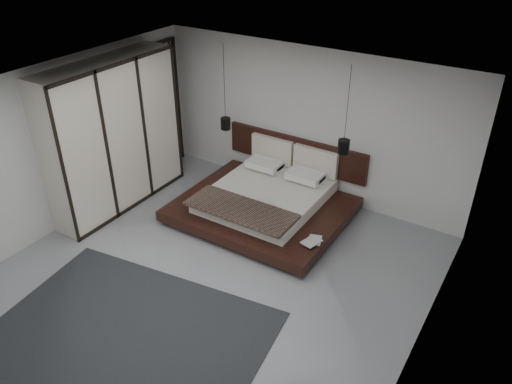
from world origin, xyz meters
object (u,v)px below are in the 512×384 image
Objects in this scene: wardrobe at (114,136)px; pendant_right at (344,146)px; rug at (127,336)px; bed at (266,199)px; pendant_left at (226,123)px; lattice_screen at (164,107)px.

pendant_right is at bearing 22.60° from wardrobe.
rug is (-1.18, -3.95, -1.44)m from pendant_right.
bed is 1.71m from pendant_right.
pendant_right is at bearing 73.35° from rug.
bed is at bearing 23.19° from wardrobe.
rug is at bearing -73.48° from pendant_left.
lattice_screen is at bearing 98.85° from wardrobe.
rug is at bearing -106.65° from pendant_right.
lattice_screen is 1.76× the size of pendant_right.
lattice_screen reaches higher than bed.
pendant_left is at bearing 180.00° from pendant_right.
bed is at bearing -11.23° from lattice_screen.
bed is at bearing 89.92° from rug.
wardrobe is at bearing -157.40° from pendant_right.
pendant_right reaches higher than rug.
pendant_right is (3.92, -0.09, 0.15)m from lattice_screen.
bed is (2.75, -0.55, -1.01)m from lattice_screen.
wardrobe is 3.72m from rug.
rug is at bearing -55.80° from lattice_screen.
rug is (-0.00, -3.49, -0.29)m from bed.
bed is 3.50m from rug.
wardrobe reaches higher than lattice_screen.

